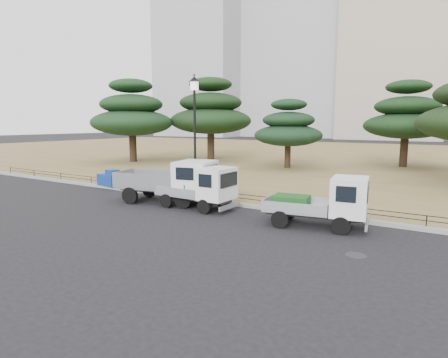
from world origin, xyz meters
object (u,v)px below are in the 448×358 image
Objects in this scene: truck_large at (171,179)px; truck_kei_front at (201,188)px; truck_kei_rear at (323,202)px; street_lamp at (195,116)px; tarp_pile at (112,179)px.

truck_kei_front is (1.88, -0.24, -0.20)m from truck_large.
truck_kei_rear is at bearing 0.54° from truck_kei_front.
street_lamp reaches higher than truck_large.
street_lamp is at bearing 133.75° from truck_kei_front.
street_lamp reaches higher than tarp_pile.
truck_kei_rear is (5.50, -0.07, 0.00)m from truck_kei_front.
truck_large is at bearing 168.37° from truck_kei_rear.
street_lamp is at bearing 63.45° from truck_large.
tarp_pile is at bearing 168.98° from truck_kei_front.
truck_large reaches higher than tarp_pile.
truck_kei_front is at bearing -19.33° from truck_large.
street_lamp is (0.37, 1.41, 2.96)m from truck_large.
truck_kei_rear is 2.52× the size of tarp_pile.
truck_kei_rear is 0.65× the size of street_lamp.
truck_kei_front is 0.62× the size of street_lamp.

